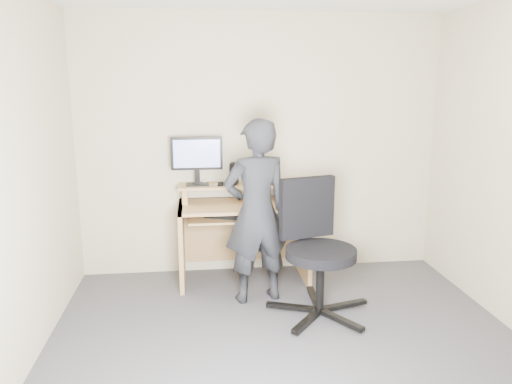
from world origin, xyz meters
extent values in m
plane|color=#515055|center=(0.00, 0.00, 0.00)|extent=(3.50, 3.50, 0.00)
cube|color=beige|center=(0.00, 1.75, 1.25)|extent=(3.50, 0.02, 2.50)
cube|color=tan|center=(-0.78, 1.45, 0.38)|extent=(0.04, 0.60, 0.75)
cube|color=tan|center=(0.38, 1.45, 0.38)|extent=(0.04, 0.60, 0.75)
cube|color=tan|center=(-0.20, 1.45, 0.73)|extent=(1.20, 0.60, 0.03)
cube|color=tan|center=(-0.20, 1.37, 0.64)|extent=(1.02, 0.38, 0.02)
cube|color=tan|center=(-0.74, 1.60, 0.82)|extent=(0.05, 0.28, 0.15)
cube|color=tan|center=(0.34, 1.60, 0.82)|extent=(0.05, 0.28, 0.15)
cube|color=tan|center=(-0.20, 1.60, 0.90)|extent=(1.20, 0.30, 0.02)
cube|color=tan|center=(-0.20, 1.74, 0.42)|extent=(1.20, 0.03, 0.65)
cube|color=black|center=(-0.62, 1.59, 0.92)|extent=(0.21, 0.13, 0.01)
cube|color=black|center=(-0.62, 1.61, 0.99)|extent=(0.05, 0.04, 0.13)
cube|color=black|center=(-0.62, 1.58, 1.21)|extent=(0.48, 0.03, 0.31)
cube|color=#8F9FF7|center=(-0.62, 1.56, 1.21)|extent=(0.43, 0.00, 0.26)
cube|color=black|center=(-0.27, 1.60, 1.01)|extent=(0.10, 0.14, 0.20)
cylinder|color=silver|center=(-0.05, 1.58, 1.01)|extent=(0.10, 0.10, 0.19)
cube|color=black|center=(0.04, 1.57, 0.92)|extent=(0.11, 0.15, 0.01)
cube|color=black|center=(-0.41, 1.52, 0.93)|extent=(0.06, 0.05, 0.03)
torus|color=silver|center=(-0.49, 1.66, 0.92)|extent=(0.20, 0.20, 0.06)
cube|color=black|center=(-0.33, 1.36, 0.67)|extent=(0.49, 0.33, 0.03)
ellipsoid|color=black|center=(0.14, 1.35, 0.77)|extent=(0.11, 0.09, 0.04)
cube|color=black|center=(0.56, 0.69, 0.05)|extent=(0.43, 0.17, 0.03)
cube|color=black|center=(0.35, 0.86, 0.05)|extent=(0.08, 0.43, 0.03)
cube|color=black|center=(0.13, 0.71, 0.05)|extent=(0.42, 0.20, 0.03)
cube|color=black|center=(0.20, 0.46, 0.05)|extent=(0.31, 0.37, 0.03)
cube|color=black|center=(0.46, 0.44, 0.05)|extent=(0.28, 0.39, 0.03)
cylinder|color=black|center=(0.34, 0.63, 0.28)|extent=(0.07, 0.07, 0.45)
cylinder|color=black|center=(0.34, 0.63, 0.53)|extent=(0.56, 0.56, 0.08)
cube|color=black|center=(0.27, 0.87, 0.85)|extent=(0.48, 0.19, 0.51)
imported|color=black|center=(-0.13, 1.00, 0.79)|extent=(0.65, 0.50, 1.58)
camera|label=1|loc=(-0.62, -3.03, 1.87)|focal=35.00mm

